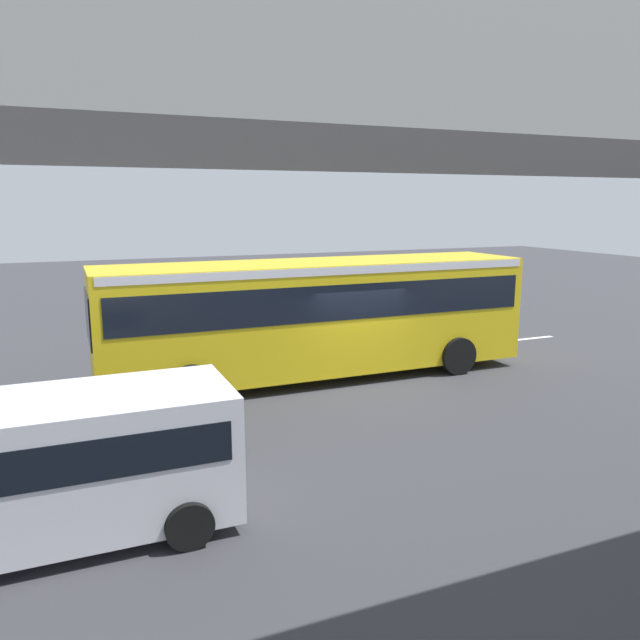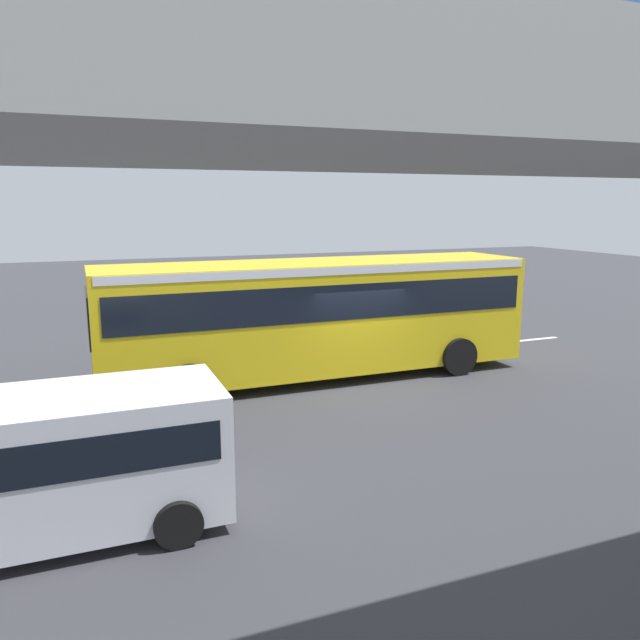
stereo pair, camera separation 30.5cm
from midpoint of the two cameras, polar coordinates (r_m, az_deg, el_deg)
name	(u,v)px [view 1 (the left image)]	position (r m, az deg, el deg)	size (l,w,h in m)	color
ground	(355,383)	(16.18, 2.77, -5.93)	(80.00, 80.00, 0.00)	#38383D
city_bus	(317,309)	(16.38, -0.81, 1.06)	(11.54, 2.85, 3.15)	yellow
parked_van	(59,459)	(9.48, -24.07, -11.75)	(4.80, 2.17, 2.05)	silver
lane_dash_leftmost	(529,339)	(22.56, 18.60, -1.66)	(2.00, 0.20, 0.01)	silver
lane_dash_left	(432,349)	(20.18, 10.01, -2.68)	(2.00, 0.20, 0.01)	silver
lane_dash_centre	(319,361)	(18.37, -0.58, -3.86)	(2.00, 0.20, 0.01)	silver
lane_dash_right	(185,375)	(17.32, -12.97, -5.06)	(2.00, 0.20, 0.01)	silver
lane_dash_rightmost	(25,393)	(17.15, -26.31, -6.09)	(2.00, 0.20, 0.01)	silver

